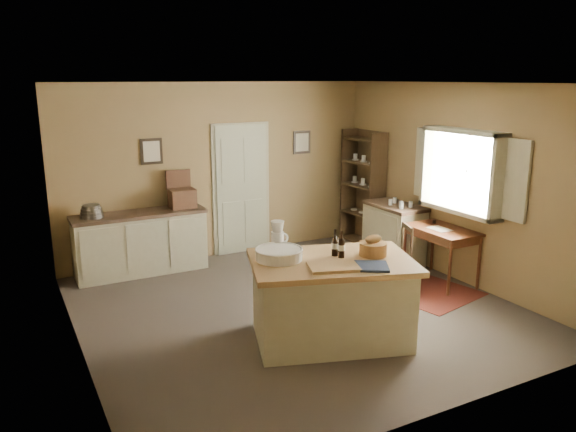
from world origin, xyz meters
name	(u,v)px	position (x,y,z in m)	size (l,w,h in m)	color
ground	(297,309)	(0.00, 0.00, 0.00)	(5.00, 5.00, 0.00)	#4E433C
wall_back	(220,171)	(0.00, 2.50, 1.35)	(5.00, 0.10, 2.70)	olive
wall_front	(449,262)	(0.00, -2.50, 1.35)	(5.00, 0.10, 2.70)	olive
wall_left	(71,227)	(-2.50, 0.00, 1.35)	(0.10, 5.00, 2.70)	olive
wall_right	(456,183)	(2.50, 0.00, 1.35)	(0.10, 5.00, 2.70)	olive
ceiling	(297,83)	(0.00, 0.00, 2.70)	(5.00, 5.00, 0.00)	silver
door	(242,188)	(0.35, 2.47, 1.05)	(0.97, 0.06, 2.11)	#B7BA9A
framed_prints	(232,147)	(0.20, 2.48, 1.72)	(2.82, 0.02, 0.38)	black
window	(464,171)	(2.42, -0.20, 1.55)	(0.25, 1.99, 1.12)	#B8B494
work_island	(330,298)	(-0.08, -0.89, 0.48)	(1.95, 1.58, 1.20)	#B8B494
sideboard	(141,241)	(-1.34, 2.20, 0.48)	(1.87, 0.53, 1.18)	#B8B494
rug	(413,287)	(1.75, -0.11, 0.00)	(1.10, 1.60, 0.01)	#521912
writing_desk	(442,235)	(2.20, -0.11, 0.67)	(0.60, 0.98, 0.82)	#3B1B0E
desk_chair	(392,259)	(1.40, -0.07, 0.44)	(0.41, 0.41, 0.88)	#312316
right_cabinet	(394,233)	(2.20, 0.92, 0.46)	(0.54, 0.98, 0.99)	#B8B494
shelving_unit	(365,188)	(2.35, 1.92, 0.96)	(0.33, 0.86, 1.92)	#312316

